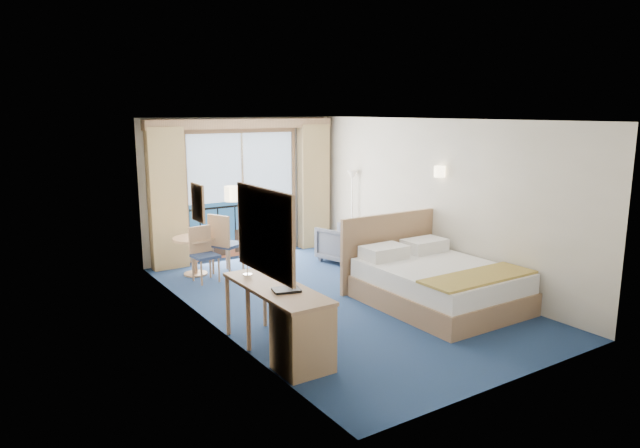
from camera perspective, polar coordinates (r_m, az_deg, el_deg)
The scene contains 22 objects.
floor at distance 8.80m, azimuth 1.58°, elevation -7.45°, with size 6.50×6.50×0.00m, color navy.
room_walls at distance 8.40m, azimuth 1.65°, elevation 4.10°, with size 4.04×6.54×2.72m.
balcony_door at distance 11.26m, azimuth -7.76°, elevation 2.58°, with size 2.36×0.03×2.52m.
curtain_left at distance 10.54m, azimuth -15.03°, elevation 2.44°, with size 0.65×0.22×2.55m, color tan.
curtain_right at distance 11.85m, azimuth -0.64°, elevation 3.78°, with size 0.65×0.22×2.55m, color tan.
pelmet at distance 11.03m, azimuth -7.66°, elevation 9.92°, with size 3.80×0.25×0.18m, color tan.
mirror at distance 6.17m, azimuth -5.54°, elevation -0.76°, with size 0.05×1.25×0.95m.
wall_print at distance 7.91m, azimuth -12.10°, elevation 2.09°, with size 0.04×0.42×0.52m.
sconce_left at distance 6.92m, azimuth -8.81°, elevation 3.01°, with size 0.18×0.18×0.18m, color #FFE6B2.
sconce_right at distance 9.52m, azimuth 11.87°, elevation 5.15°, with size 0.18×0.18×0.18m, color #FFE6B2.
bed at distance 8.64m, azimuth 11.46°, elevation -5.70°, with size 1.92×2.28×1.21m.
nightstand at distance 10.01m, azimuth 9.03°, elevation -3.67°, with size 0.41×0.39×0.53m, color tan.
phone at distance 9.94m, azimuth 9.44°, elevation -1.94°, with size 0.20×0.16×0.09m, color white.
armchair at distance 10.86m, azimuth 2.11°, elevation -1.94°, with size 0.73×0.75×0.68m, color #4D515D.
floor_lamp at distance 11.30m, azimuth 3.24°, elevation 3.35°, with size 0.23×0.23×1.67m.
desk at distance 6.46m, azimuth -2.34°, elevation -10.37°, with size 0.60×1.73×0.81m.
desk_chair at distance 7.18m, azimuth -2.22°, elevation -7.26°, with size 0.55×0.55×0.97m.
folder at distance 6.54m, azimuth -3.39°, elevation -6.59°, with size 0.31×0.23×0.03m, color black.
desk_lamp at distance 7.04m, azimuth -7.32°, elevation -2.76°, with size 0.11×0.11×0.43m.
round_table at distance 10.14m, azimuth -12.43°, elevation -2.20°, with size 0.74×0.74×0.67m.
table_chair_a at distance 10.04m, azimuth -9.58°, elevation -1.65°, with size 0.63×0.62×1.07m.
table_chair_b at distance 9.77m, azimuth -11.61°, elevation -2.62°, with size 0.43×0.43×0.92m.
Camera 1 is at (-4.74, -6.85, 2.84)m, focal length 32.00 mm.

